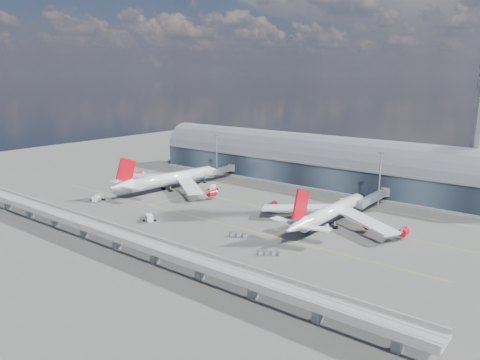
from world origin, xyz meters
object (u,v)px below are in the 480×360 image
Objects in this scene: service_truck_3 at (305,226)px; service_truck_5 at (213,188)px; floodlight_mast_left at (217,155)px; cargo_train_1 at (146,219)px; service_truck_2 at (320,226)px; cargo_train_2 at (269,253)px; service_truck_0 at (98,198)px; floodlight_mast_right at (380,178)px; service_truck_1 at (149,218)px; airliner_right at (331,213)px; service_truck_4 at (345,202)px; airliner_left at (169,179)px; cargo_train_0 at (238,235)px.

service_truck_5 is at bearing -171.88° from service_truck_3.
floodlight_mast_left reaches higher than cargo_train_1.
service_truck_2 is 79.60m from service_truck_5.
floodlight_mast_left reaches higher than cargo_train_2.
service_truck_0 is at bearing 90.59° from cargo_train_1.
cargo_train_1 is at bearing -129.26° from floodlight_mast_right.
service_truck_5 is at bearing -52.60° from floodlight_mast_left.
service_truck_1 is 60.68m from cargo_train_2.
cargo_train_2 is (-1.02, -41.40, -4.58)m from airliner_right.
service_truck_4 is (97.30, 68.61, 0.02)m from service_truck_0.
service_truck_0 is at bearing -145.57° from floodlight_mast_right.
floodlight_mast_left is at bearing 96.69° from airliner_left.
service_truck_5 is at bearing 87.94° from cargo_train_2.
service_truck_1 reaches higher than service_truck_2.
airliner_right is 74.81m from service_truck_1.
airliner_left is at bearing -172.46° from service_truck_5.
service_truck_2 is 1.21× the size of service_truck_5.
airliner_left is 91.23m from service_truck_3.
cargo_train_1 is (32.25, -43.51, -5.24)m from airliner_left.
service_truck_2 is at bearing 67.51° from service_truck_3.
floodlight_mast_left is 0.40× the size of airliner_right.
floodlight_mast_left is 1.00× the size of floodlight_mast_right.
service_truck_2 is 1.03× the size of cargo_train_0.
airliner_left is at bearing -137.73° from service_truck_4.
floodlight_mast_right is at bearing 31.04° from cargo_train_2.
floodlight_mast_right is 3.75× the size of cargo_train_0.
airliner_right is at bearing -46.78° from cargo_train_1.
floodlight_mast_left is at bearing 156.86° from airliner_right.
service_truck_2 is at bearing -55.86° from service_truck_4.
airliner_right is 112.67m from service_truck_0.
cargo_train_2 is (-0.08, -34.44, -0.54)m from service_truck_2.
cargo_train_2 is at bearing -26.67° from service_truck_0.
floodlight_mast_right is 40.72m from airliner_right.
floodlight_mast_left is 3.48× the size of service_truck_0.
cargo_train_0 is at bearing -44.36° from floodlight_mast_left.
airliner_left reaches higher than service_truck_0.
airliner_left is 9.77× the size of cargo_train_1.
service_truck_2 is 0.89× the size of cargo_train_2.
service_truck_5 is 59.41m from cargo_train_1.
floodlight_mast_right reaches higher than airliner_left.
floodlight_mast_right is 48.48m from service_truck_2.
service_truck_5 reaches higher than service_truck_2.
service_truck_4 reaches higher than service_truck_3.
airliner_left reaches higher than service_truck_2.
service_truck_0 is at bearing -97.86° from floodlight_mast_left.
floodlight_mast_left is 39.59m from airliner_left.
service_truck_4 is (-8.44, 39.55, 0.23)m from service_truck_2.
floodlight_mast_right is at bearing 0.00° from floodlight_mast_left.
service_truck_4 is at bearing -15.87° from service_truck_5.
floodlight_mast_left is 3.22× the size of cargo_train_2.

